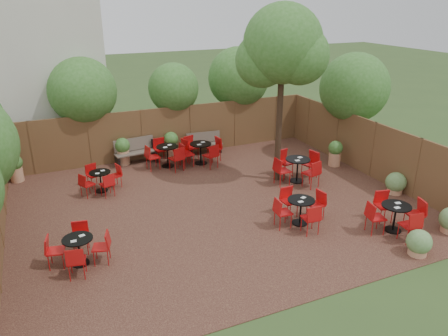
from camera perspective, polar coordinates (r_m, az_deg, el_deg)
name	(u,v)px	position (r m, az deg, el deg)	size (l,w,h in m)	color
ground	(217,206)	(13.44, -0.99, -4.99)	(80.00, 80.00, 0.00)	#354F23
courtyard_paving	(217,205)	(13.43, -0.99, -4.95)	(12.00, 10.00, 0.02)	#381C17
fence_back	(168,132)	(17.48, -7.42, 4.75)	(12.00, 0.08, 2.00)	brown
fence_right	(372,150)	(16.16, 19.00, 2.32)	(0.08, 10.00, 2.00)	brown
neighbour_building	(32,52)	(19.19, -23.99, 13.80)	(5.00, 4.00, 8.00)	beige
overhang_foliage	(142,106)	(14.31, -10.74, 8.08)	(15.90, 10.89, 2.72)	#326621
courtyard_tree	(283,50)	(14.26, 7.74, 15.18)	(2.71, 2.61, 5.91)	black
park_bench_left	(135,151)	(16.95, -11.65, 2.25)	(1.63, 0.71, 0.98)	brown
park_bench_right	(204,143)	(17.72, -2.61, 3.35)	(1.44, 0.58, 0.87)	brown
bistro_tables	(228,181)	(14.02, 0.57, -1.68)	(9.64, 8.88, 0.96)	black
planters	(165,152)	(16.47, -7.80, 2.09)	(11.60, 3.95, 1.05)	tan
low_shrubs	(421,211)	(13.53, 24.51, -5.21)	(2.81, 3.66, 0.72)	tan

